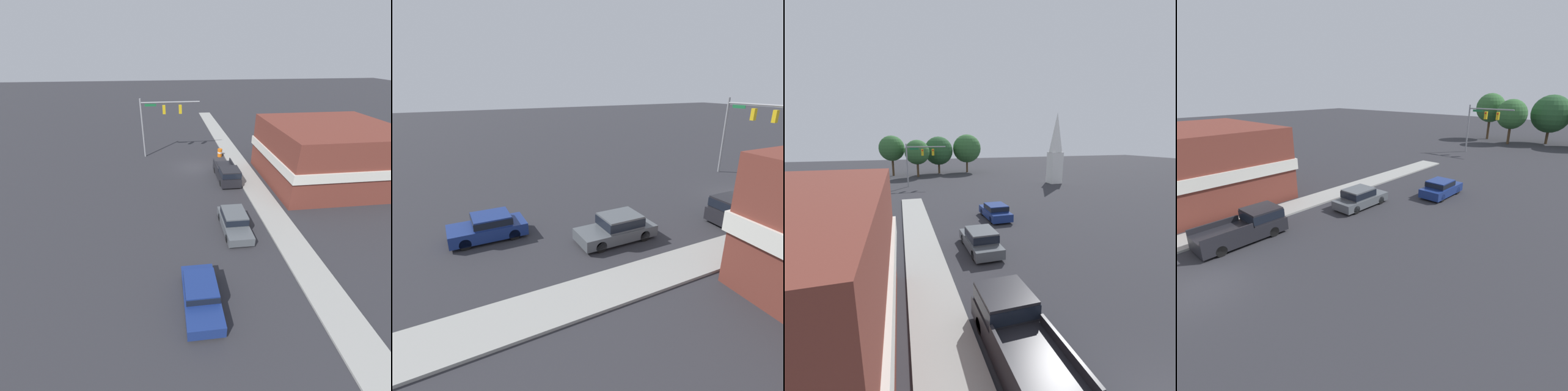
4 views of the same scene
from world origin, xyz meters
The scene contains 9 objects.
far_signal_assembly centered at (-3.82, 39.97, 4.90)m, with size 6.34×0.49×6.84m.
car_lead centered at (-1.86, 12.81, 0.80)m, with size 1.92×4.64×1.55m.
car_oncoming centered at (1.69, 19.48, 0.76)m, with size 1.95×4.38×1.46m.
pickup_truck_parked centered at (-3.27, 4.08, 0.89)m, with size 2.06×5.43×1.80m.
church_steeple centered at (18.85, 36.25, 6.25)m, with size 2.22×2.22×11.94m.
backdrop_tree_left_far centered at (-8.23, 54.24, 5.69)m, with size 5.18×5.18×8.30m.
backdrop_tree_left_mid centered at (-3.38, 51.19, 4.97)m, with size 4.92×4.92×7.45m.
backdrop_tree_center centered at (1.56, 55.54, 5.02)m, with size 6.23×6.23×8.14m.
backdrop_tree_right_mid centered at (8.13, 55.88, 5.43)m, with size 6.38×6.38×8.63m.
Camera 3 is at (-6.86, -3.33, 7.54)m, focal length 24.00 mm.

